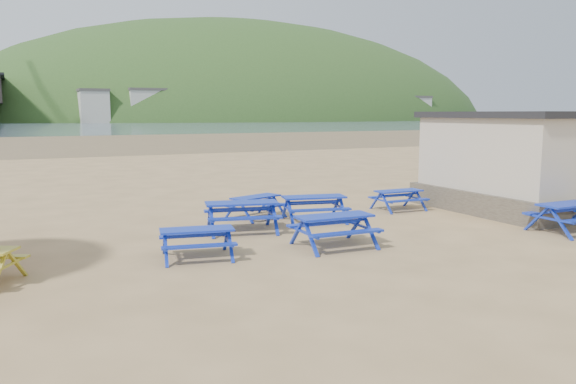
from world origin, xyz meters
TOP-DOWN VIEW (x-y plane):
  - ground at (0.00, 0.00)m, footprint 400.00×400.00m
  - wet_sand at (0.00, 55.00)m, footprint 400.00×400.00m
  - sea at (0.00, 170.00)m, footprint 400.00×400.00m
  - picnic_table_blue_a at (0.79, 3.34)m, footprint 1.88×1.70m
  - picnic_table_blue_b at (-0.31, 1.69)m, footprint 2.19×1.92m
  - picnic_table_blue_c at (5.45, 2.56)m, footprint 1.57×1.28m
  - picnic_table_blue_d at (-2.20, -0.45)m, footprint 1.77×1.53m
  - picnic_table_blue_e at (0.98, -0.87)m, footprint 1.86×1.52m
  - picnic_table_blue_f at (7.36, -2.21)m, footprint 1.87×1.52m
  - amenity_block at (10.50, 1.00)m, footprint 7.40×5.40m
  - headland_town at (90.00, 229.68)m, footprint 264.00×144.00m
  - picnic_table_blue_g at (2.05, 2.04)m, footprint 2.06×1.80m

SIDE VIEW (x-z plane):
  - headland_town at x=90.00m, z-range -63.91..44.09m
  - ground at x=0.00m, z-range 0.00..0.00m
  - wet_sand at x=0.00m, z-range 0.00..0.00m
  - sea at x=0.00m, z-range 0.01..0.01m
  - picnic_table_blue_c at x=5.45m, z-range 0.00..0.64m
  - picnic_table_blue_a at x=0.79m, z-range 0.00..0.65m
  - picnic_table_blue_d at x=-2.20m, z-range 0.00..0.65m
  - picnic_table_blue_g at x=2.05m, z-range 0.00..0.75m
  - picnic_table_blue_e at x=0.98m, z-range 0.00..0.76m
  - picnic_table_blue_f at x=7.36m, z-range 0.00..0.78m
  - picnic_table_blue_b at x=-0.31m, z-range 0.00..0.79m
  - amenity_block at x=10.50m, z-range -0.01..3.14m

